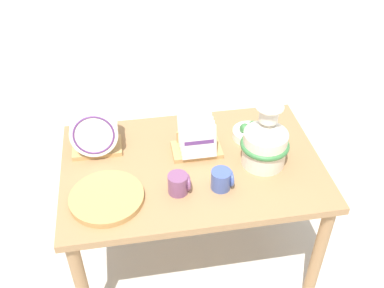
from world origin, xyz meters
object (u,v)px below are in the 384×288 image
ceramic_vase (265,140)px  mug_cobalt_glaze (222,179)px  wicker_charger_stack (107,198)px  fruit_bowl (249,132)px  dish_rack_square_plates (197,141)px  mug_plum_glaze (179,184)px  dish_rack_round_plates (95,135)px

ceramic_vase → mug_cobalt_glaze: 0.26m
wicker_charger_stack → mug_cobalt_glaze: (0.48, -0.00, 0.03)m
ceramic_vase → mug_cobalt_glaze: ceramic_vase is taller
wicker_charger_stack → fruit_bowl: size_ratio=1.93×
dish_rack_square_plates → mug_plum_glaze: dish_rack_square_plates is taller
mug_plum_glaze → dish_rack_round_plates: bearing=135.8°
mug_plum_glaze → fruit_bowl: mug_plum_glaze is taller
ceramic_vase → wicker_charger_stack: ceramic_vase is taller
ceramic_vase → mug_plum_glaze: 0.42m
dish_rack_round_plates → fruit_bowl: 0.72m
dish_rack_round_plates → mug_plum_glaze: bearing=-44.2°
dish_rack_square_plates → mug_cobalt_glaze: 0.26m
dish_rack_square_plates → mug_plum_glaze: size_ratio=2.45×
mug_plum_glaze → mug_cobalt_glaze: same height
dish_rack_round_plates → dish_rack_square_plates: dish_rack_round_plates is taller
ceramic_vase → mug_cobalt_glaze: bearing=-150.0°
dish_rack_round_plates → mug_plum_glaze: dish_rack_round_plates is taller
wicker_charger_stack → mug_plum_glaze: 0.30m
wicker_charger_stack → mug_plum_glaze: (0.30, 0.00, 0.03)m
ceramic_vase → dish_rack_square_plates: ceramic_vase is taller
dish_rack_square_plates → wicker_charger_stack: bearing=-149.6°
dish_rack_round_plates → ceramic_vase: bearing=-15.8°
dish_rack_square_plates → wicker_charger_stack: 0.48m
dish_rack_round_plates → wicker_charger_stack: (0.04, -0.33, -0.08)m
dish_rack_square_plates → wicker_charger_stack: (-0.41, -0.24, -0.05)m
mug_plum_glaze → mug_cobalt_glaze: 0.18m
dish_rack_square_plates → fruit_bowl: dish_rack_square_plates is taller
dish_rack_square_plates → fruit_bowl: 0.27m
mug_cobalt_glaze → fruit_bowl: (0.20, 0.31, -0.01)m
dish_rack_square_plates → mug_cobalt_glaze: bearing=-75.6°
dish_rack_round_plates → wicker_charger_stack: 0.34m
wicker_charger_stack → mug_cobalt_glaze: 0.48m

